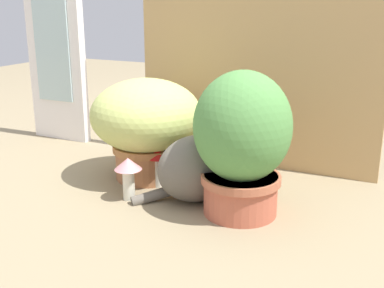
% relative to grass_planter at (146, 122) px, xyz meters
% --- Properties ---
extents(ground_plane, '(6.00, 6.00, 0.00)m').
position_rel_grass_planter_xyz_m(ground_plane, '(0.18, -0.18, -0.21)').
color(ground_plane, '#8C7B5D').
extents(cardboard_backdrop, '(0.95, 0.03, 0.90)m').
position_rel_grass_planter_xyz_m(cardboard_backdrop, '(0.29, 0.32, 0.24)').
color(cardboard_backdrop, tan).
rests_on(cardboard_backdrop, ground).
extents(window_panel_white, '(0.29, 0.05, 0.80)m').
position_rel_grass_planter_xyz_m(window_panel_white, '(-0.63, 0.27, 0.19)').
color(window_panel_white, white).
rests_on(window_panel_white, ground).
extents(grass_planter, '(0.40, 0.40, 0.36)m').
position_rel_grass_planter_xyz_m(grass_planter, '(0.00, 0.00, 0.00)').
color(grass_planter, '#B16F47').
rests_on(grass_planter, ground).
extents(leafy_planter, '(0.29, 0.29, 0.44)m').
position_rel_grass_planter_xyz_m(leafy_planter, '(0.41, -0.14, 0.02)').
color(leafy_planter, '#B85B42').
rests_on(leafy_planter, ground).
extents(cat, '(0.34, 0.31, 0.32)m').
position_rel_grass_planter_xyz_m(cat, '(0.27, -0.10, -0.09)').
color(cat, '#625C51').
rests_on(cat, ground).
extents(mushroom_ornament_pink, '(0.09, 0.09, 0.14)m').
position_rel_grass_planter_xyz_m(mushroom_ornament_pink, '(0.05, -0.20, -0.11)').
color(mushroom_ornament_pink, silver).
rests_on(mushroom_ornament_pink, ground).
extents(mushroom_ornament_red, '(0.07, 0.07, 0.14)m').
position_rel_grass_planter_xyz_m(mushroom_ornament_red, '(0.08, -0.07, -0.11)').
color(mushroom_ornament_red, silver).
rests_on(mushroom_ornament_red, ground).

